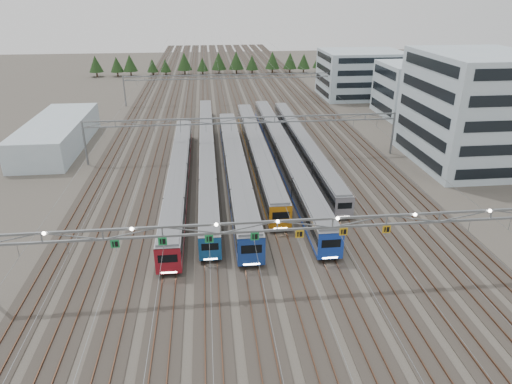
{
  "coord_description": "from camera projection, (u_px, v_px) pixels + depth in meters",
  "views": [
    {
      "loc": [
        -6.38,
        -39.29,
        28.61
      ],
      "look_at": [
        -0.29,
        16.87,
        3.5
      ],
      "focal_mm": 32.0,
      "sensor_mm": 36.0,
      "label": 1
    }
  ],
  "objects": [
    {
      "name": "west_shed",
      "position": [
        57.0,
        134.0,
        89.42
      ],
      "size": [
        10.0,
        30.0,
        5.34
      ],
      "primitive_type": "cube",
      "color": "#ACC1CD",
      "rests_on": "ground"
    },
    {
      "name": "train_b",
      "position": [
        207.0,
        151.0,
        82.33
      ],
      "size": [
        2.62,
        69.0,
        3.4
      ],
      "color": "black",
      "rests_on": "ground"
    },
    {
      "name": "depot_bldg_mid",
      "position": [
        411.0,
        90.0,
        111.09
      ],
      "size": [
        14.0,
        16.0,
        12.54
      ],
      "primitive_type": "cube",
      "color": "#ACC1CD",
      "rests_on": "ground"
    },
    {
      "name": "gantry_far",
      "position": [
        230.0,
        80.0,
        122.56
      ],
      "size": [
        56.36,
        0.36,
        8.0
      ],
      "color": "gray",
      "rests_on": "ground"
    },
    {
      "name": "depot_bldg_north",
      "position": [
        360.0,
        74.0,
        131.11
      ],
      "size": [
        22.0,
        18.0,
        12.87
      ],
      "primitive_type": "cube",
      "color": "#ACC1CD",
      "rests_on": "ground"
    },
    {
      "name": "treeline",
      "position": [
        229.0,
        63.0,
        166.6
      ],
      "size": [
        100.1,
        5.6,
        7.02
      ],
      "color": "#332114",
      "rests_on": "ground"
    },
    {
      "name": "train_a",
      "position": [
        179.0,
        174.0,
        71.81
      ],
      "size": [
        2.83,
        51.49,
        3.69
      ],
      "color": "black",
      "rests_on": "ground"
    },
    {
      "name": "track_bed",
      "position": [
        227.0,
        87.0,
        138.18
      ],
      "size": [
        54.0,
        260.0,
        5.42
      ],
      "color": "#2D2823",
      "rests_on": "ground"
    },
    {
      "name": "gantry_mid",
      "position": [
        244.0,
        125.0,
        81.69
      ],
      "size": [
        56.36,
        0.36,
        8.0
      ],
      "color": "gray",
      "rests_on": "ground"
    },
    {
      "name": "train_d",
      "position": [
        257.0,
        149.0,
        82.53
      ],
      "size": [
        2.95,
        55.23,
        3.85
      ],
      "color": "black",
      "rests_on": "ground"
    },
    {
      "name": "ground",
      "position": [
        276.0,
        287.0,
        47.94
      ],
      "size": [
        400.0,
        400.0,
        0.0
      ],
      "primitive_type": "plane",
      "color": "#47423A",
      "rests_on": "ground"
    },
    {
      "name": "train_e",
      "position": [
        283.0,
        152.0,
        80.9
      ],
      "size": [
        3.0,
        65.78,
        3.92
      ],
      "color": "black",
      "rests_on": "ground"
    },
    {
      "name": "train_f",
      "position": [
        303.0,
        144.0,
        85.71
      ],
      "size": [
        2.65,
        55.31,
        3.45
      ],
      "color": "black",
      "rests_on": "ground"
    },
    {
      "name": "depot_bldg_south",
      "position": [
        473.0,
        110.0,
        78.98
      ],
      "size": [
        18.0,
        22.0,
        19.18
      ],
      "primitive_type": "cube",
      "color": "#ACC1CD",
      "rests_on": "ground"
    },
    {
      "name": "gantry_near",
      "position": [
        277.0,
        228.0,
        44.95
      ],
      "size": [
        56.36,
        0.61,
        8.08
      ],
      "color": "gray",
      "rests_on": "ground"
    },
    {
      "name": "train_c",
      "position": [
        235.0,
        166.0,
        74.39
      ],
      "size": [
        3.12,
        54.23,
        4.07
      ],
      "color": "black",
      "rests_on": "ground"
    }
  ]
}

